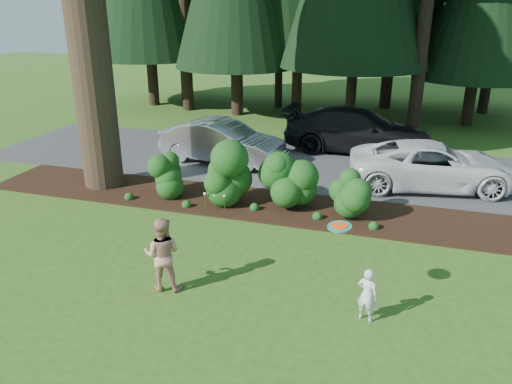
{
  "coord_description": "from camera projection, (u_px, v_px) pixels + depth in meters",
  "views": [
    {
      "loc": [
        4.74,
        -9.91,
        5.72
      ],
      "look_at": [
        1.36,
        1.03,
        1.3
      ],
      "focal_mm": 35.0,
      "sensor_mm": 36.0,
      "label": 1
    }
  ],
  "objects": [
    {
      "name": "frisbee",
      "position": [
        340.0,
        226.0,
        9.25
      ],
      "size": [
        0.46,
        0.45,
        0.09
      ],
      "color": "teal",
      "rests_on": "ground"
    },
    {
      "name": "ground",
      "position": [
        190.0,
        250.0,
        12.2
      ],
      "size": [
        80.0,
        80.0,
        0.0
      ],
      "primitive_type": "plane",
      "color": "#315819",
      "rests_on": "ground"
    },
    {
      "name": "car_silver_wagon",
      "position": [
        222.0,
        142.0,
        18.47
      ],
      "size": [
        4.91,
        2.36,
        1.55
      ],
      "primitive_type": "imported",
      "rotation": [
        0.0,
        0.0,
        1.41
      ],
      "color": "silver",
      "rests_on": "driveway"
    },
    {
      "name": "child",
      "position": [
        367.0,
        295.0,
        9.36
      ],
      "size": [
        0.46,
        0.37,
        1.1
      ],
      "primitive_type": "imported",
      "rotation": [
        0.0,
        0.0,
        2.82
      ],
      "color": "white",
      "rests_on": "ground"
    },
    {
      "name": "lily_cluster",
      "position": [
        215.0,
        196.0,
        14.24
      ],
      "size": [
        0.69,
        0.09,
        0.57
      ],
      "color": "#184615",
      "rests_on": "ground"
    },
    {
      "name": "mulch_bed",
      "position": [
        235.0,
        201.0,
        15.09
      ],
      "size": [
        16.0,
        2.5,
        0.05
      ],
      "primitive_type": "cube",
      "color": "black",
      "rests_on": "ground"
    },
    {
      "name": "car_dark_suv",
      "position": [
        358.0,
        130.0,
        19.82
      ],
      "size": [
        5.9,
        2.45,
        1.71
      ],
      "primitive_type": "imported",
      "rotation": [
        0.0,
        0.0,
        1.56
      ],
      "color": "black",
      "rests_on": "driveway"
    },
    {
      "name": "car_white_suv",
      "position": [
        433.0,
        165.0,
        16.0
      ],
      "size": [
        5.63,
        3.34,
        1.47
      ],
      "primitive_type": "imported",
      "rotation": [
        0.0,
        0.0,
        1.75
      ],
      "color": "silver",
      "rests_on": "driveway"
    },
    {
      "name": "shrub_row",
      "position": [
        258.0,
        181.0,
        14.49
      ],
      "size": [
        6.53,
        1.6,
        1.61
      ],
      "color": "#184615",
      "rests_on": "ground"
    },
    {
      "name": "adult",
      "position": [
        162.0,
        254.0,
        10.31
      ],
      "size": [
        0.9,
        0.77,
        1.61
      ],
      "primitive_type": "imported",
      "rotation": [
        0.0,
        0.0,
        3.36
      ],
      "color": "#B63A18",
      "rests_on": "ground"
    },
    {
      "name": "driveway",
      "position": [
        272.0,
        161.0,
        18.88
      ],
      "size": [
        22.0,
        6.0,
        0.03
      ],
      "primitive_type": "cube",
      "color": "#38383A",
      "rests_on": "ground"
    }
  ]
}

